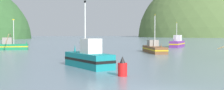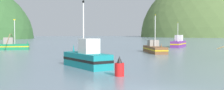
{
  "view_description": "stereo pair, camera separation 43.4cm",
  "coord_description": "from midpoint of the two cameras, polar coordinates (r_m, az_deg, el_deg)",
  "views": [
    {
      "loc": [
        -4.26,
        -13.61,
        3.15
      ],
      "look_at": [
        0.12,
        26.58,
        1.4
      ],
      "focal_mm": 43.55,
      "sensor_mm": 36.0,
      "label": 1
    },
    {
      "loc": [
        -3.82,
        -13.65,
        3.15
      ],
      "look_at": [
        0.12,
        26.58,
        1.4
      ],
      "focal_mm": 43.55,
      "sensor_mm": 36.0,
      "label": 2
    }
  ],
  "objects": [
    {
      "name": "hill_mid_left",
      "position": [
        249.04,
        20.38,
        1.6
      ],
      "size": [
        123.59,
        98.87,
        105.65
      ],
      "primitive_type": "ellipsoid",
      "color": "#516B38",
      "rests_on": "ground"
    },
    {
      "name": "fishing_boat_brown",
      "position": [
        44.83,
        9.15,
        -0.74
      ],
      "size": [
        2.07,
        8.69,
        6.21
      ],
      "rotation": [
        0.0,
        0.0,
        4.71
      ],
      "color": "brown",
      "rests_on": "ground"
    },
    {
      "name": "fishing_boat_purple",
      "position": [
        63.38,
        13.97,
        0.36
      ],
      "size": [
        5.84,
        7.89,
        5.61
      ],
      "rotation": [
        0.0,
        0.0,
        4.16
      ],
      "color": "#6B2D84",
      "rests_on": "ground"
    },
    {
      "name": "fishing_boat_green",
      "position": [
        55.45,
        -20.34,
        -0.15
      ],
      "size": [
        6.93,
        9.61,
        5.86
      ],
      "rotation": [
        0.0,
        0.0,
        0.12
      ],
      "color": "#197A47",
      "rests_on": "ground"
    },
    {
      "name": "fishing_boat_teal",
      "position": [
        25.11,
        -4.78,
        -2.74
      ],
      "size": [
        4.6,
        6.34,
        6.21
      ],
      "rotation": [
        0.0,
        0.0,
        2.05
      ],
      "color": "#147F84",
      "rests_on": "ground"
    },
    {
      "name": "channel_buoy",
      "position": [
        20.0,
        2.2,
        -4.85
      ],
      "size": [
        0.69,
        0.69,
        1.47
      ],
      "color": "red",
      "rests_on": "ground"
    }
  ]
}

